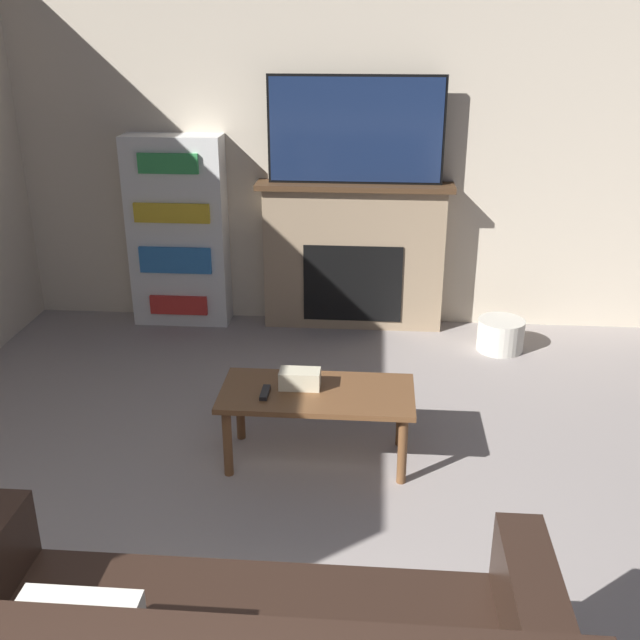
{
  "coord_description": "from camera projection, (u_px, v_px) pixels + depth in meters",
  "views": [
    {
      "loc": [
        0.38,
        -1.14,
        2.29
      ],
      "look_at": [
        0.08,
        2.66,
        0.74
      ],
      "focal_mm": 42.0,
      "sensor_mm": 36.0,
      "label": 1
    }
  ],
  "objects": [
    {
      "name": "wall_back",
      "position": [
        329.0,
        150.0,
        5.62
      ],
      "size": [
        5.78,
        0.06,
        2.7
      ],
      "color": "beige",
      "rests_on": "ground_plane"
    },
    {
      "name": "fireplace",
      "position": [
        354.0,
        256.0,
        5.77
      ],
      "size": [
        1.47,
        0.28,
        1.14
      ],
      "color": "tan",
      "rests_on": "ground_plane"
    },
    {
      "name": "tv",
      "position": [
        356.0,
        130.0,
        5.39
      ],
      "size": [
        1.28,
        0.03,
        0.77
      ],
      "color": "black",
      "rests_on": "fireplace"
    },
    {
      "name": "coffee_table",
      "position": [
        317.0,
        400.0,
        4.03
      ],
      "size": [
        1.04,
        0.5,
        0.42
      ],
      "color": "brown",
      "rests_on": "ground_plane"
    },
    {
      "name": "tissue_box",
      "position": [
        300.0,
        379.0,
        4.03
      ],
      "size": [
        0.22,
        0.12,
        0.1
      ],
      "color": "beige",
      "rests_on": "coffee_table"
    },
    {
      "name": "remote_control",
      "position": [
        265.0,
        393.0,
        3.97
      ],
      "size": [
        0.04,
        0.15,
        0.02
      ],
      "color": "black",
      "rests_on": "coffee_table"
    },
    {
      "name": "bookshelf",
      "position": [
        178.0,
        232.0,
        5.78
      ],
      "size": [
        0.75,
        0.29,
        1.48
      ],
      "color": "white",
      "rests_on": "ground_plane"
    },
    {
      "name": "storage_basket",
      "position": [
        500.0,
        335.0,
        5.49
      ],
      "size": [
        0.34,
        0.34,
        0.23
      ],
      "color": "silver",
      "rests_on": "ground_plane"
    }
  ]
}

